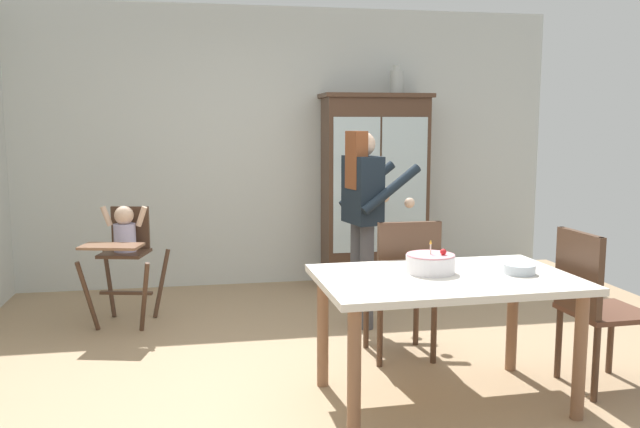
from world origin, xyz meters
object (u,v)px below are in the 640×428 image
dining_table (445,292)px  birthday_cake (430,263)px  dining_chair_far_side (404,280)px  high_chair_with_toddler (124,243)px  china_cabinet (374,190)px  serving_bowl (519,269)px  dining_chair_right_end (592,298)px  ceramic_vase (397,81)px  adult_person (363,204)px

dining_table → birthday_cake: size_ratio=5.19×
dining_chair_far_side → birthday_cake: bearing=86.9°
high_chair_with_toddler → dining_table: 2.69m
china_cabinet → serving_bowl: 2.82m
birthday_cake → serving_bowl: (0.49, -0.12, -0.03)m
high_chair_with_toddler → serving_bowl: (2.37, -1.89, 0.11)m
dining_chair_far_side → dining_chair_right_end: 1.16m
dining_chair_far_side → dining_chair_right_end: same height
dining_table → dining_chair_right_end: (0.93, 0.02, -0.09)m
ceramic_vase → adult_person: 1.79m
dining_table → adult_person: bearing=94.0°
high_chair_with_toddler → birthday_cake: 2.59m
high_chair_with_toddler → birthday_cake: (1.88, -1.78, 0.14)m
serving_bowl → dining_chair_far_side: dining_chair_far_side is taller
dining_chair_right_end → dining_chair_far_side: bearing=53.5°
serving_bowl → dining_chair_right_end: dining_chair_right_end is taller
adult_person → dining_chair_far_side: (0.08, -0.80, -0.41)m
ceramic_vase → adult_person: size_ratio=0.18×
china_cabinet → adult_person: 1.39m
china_cabinet → dining_table: china_cabinet is taller
china_cabinet → dining_chair_far_side: size_ratio=1.95×
adult_person → china_cabinet: bearing=-30.6°
serving_bowl → dining_chair_right_end: (0.50, 0.06, -0.21)m
ceramic_vase → dining_chair_right_end: ceramic_vase is taller
high_chair_with_toddler → birthday_cake: bearing=-29.7°
ceramic_vase → dining_table: (-0.55, -2.79, -1.35)m
high_chair_with_toddler → dining_chair_right_end: size_ratio=0.99×
china_cabinet → birthday_cake: size_ratio=6.68×
dining_table → dining_chair_right_end: bearing=1.5°
dining_table → serving_bowl: bearing=-4.3°
dining_table → china_cabinet: bearing=83.0°
ceramic_vase → high_chair_with_toddler: 2.97m
china_cabinet → high_chair_with_toddler: china_cabinet is taller
adult_person → serving_bowl: (0.53, -1.51, -0.20)m
dining_table → dining_chair_far_side: dining_chair_far_side is taller
birthday_cake → serving_bowl: bearing=-13.5°
adult_person → dining_chair_right_end: 1.83m
china_cabinet → high_chair_with_toddler: size_ratio=1.97×
ceramic_vase → birthday_cake: (-0.61, -2.70, -1.19)m
ceramic_vase → birthday_cake: size_ratio=0.96×
ceramic_vase → china_cabinet: bearing=-179.0°
serving_bowl → china_cabinet: bearing=91.8°
high_chair_with_toddler → adult_person: bearing=1.8°
high_chair_with_toddler → dining_table: size_ratio=0.65×
china_cabinet → ceramic_vase: 1.07m
china_cabinet → dining_chair_right_end: (0.59, -2.76, -0.39)m
high_chair_with_toddler → dining_chair_right_end: bearing=-18.9°
china_cabinet → dining_chair_right_end: 2.85m
birthday_cake → serving_bowl: 0.50m
dining_table → dining_chair_far_side: bearing=91.9°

